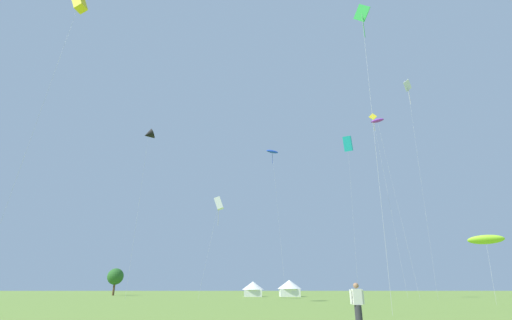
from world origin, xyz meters
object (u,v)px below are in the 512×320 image
Objects in this scene: festival_tent_center at (253,288)px; kite_lime_parafoil at (486,240)px; kite_yellow_diamond at (375,126)px; festival_tent_left at (289,287)px; kite_cyan_box at (348,144)px; kite_white_diamond at (408,89)px; kite_yellow_box at (79,3)px; kite_black_delta at (149,135)px; person_spectator at (358,306)px; tree_distant_left at (115,277)px; kite_purple_parafoil at (377,121)px; kite_white_box at (219,204)px; kite_green_diamond at (362,20)px; kite_blue_parafoil at (272,152)px.

kite_lime_parafoil is at bearing -52.84° from festival_tent_center.
kite_yellow_diamond is 35.19m from festival_tent_left.
kite_cyan_box is 5.94× the size of festival_tent_left.
kite_yellow_box is at bearing -156.91° from kite_white_diamond.
kite_black_delta is at bearing -166.62° from kite_yellow_diamond.
kite_lime_parafoil is at bearing -68.38° from kite_cyan_box.
kite_yellow_diamond is 1.27× the size of kite_cyan_box.
person_spectator is 73.84m from tree_distant_left.
tree_distant_left is (-51.81, 26.38, -25.07)m from kite_purple_parafoil.
festival_tent_center is (-16.65, 12.73, -24.00)m from kite_cyan_box.
festival_tent_center is at bearing 155.66° from kite_white_diamond.
festival_tent_left is at bearing -0.00° from festival_tent_center.
kite_purple_parafoil is 51.33m from person_spectator.
kite_white_box is 2.68× the size of tree_distant_left.
festival_tent_left is at bearing 154.93° from kite_yellow_diamond.
festival_tent_left is at bearing 149.38° from kite_white_diamond.
kite_yellow_diamond is 1.17× the size of kite_purple_parafoil.
kite_green_diamond is 0.75× the size of kite_yellow_diamond.
kite_blue_parafoil is at bearing -131.57° from festival_tent_left.
kite_yellow_diamond is at bearing 13.38° from kite_black_delta.
tree_distant_left is (-59.13, 24.70, -32.81)m from kite_white_diamond.
festival_tent_left is (3.01, 53.88, 0.79)m from person_spectator.
kite_yellow_box is (-16.53, -19.31, 20.91)m from kite_white_box.
festival_tent_center is (-28.96, 13.10, -35.19)m from kite_white_diamond.
kite_white_diamond reaches higher than kite_lime_parafoil.
kite_yellow_diamond is 0.95× the size of kite_yellow_box.
kite_green_diamond is at bearing 59.42° from person_spectator.
kite_green_diamond is 1.70× the size of kite_white_box.
kite_yellow_box is 1.23× the size of kite_purple_parafoil.
kite_white_diamond is at bearing -21.19° from kite_blue_parafoil.
kite_green_diamond is 0.87× the size of kite_purple_parafoil.
kite_cyan_box is 57.03m from tree_distant_left.
festival_tent_center is (-23.77, 7.93, -29.97)m from kite_yellow_diamond.
kite_lime_parafoil reaches higher than festival_tent_left.
festival_tent_left is (-17.50, 32.08, -4.68)m from kite_lime_parafoil.
festival_tent_center is 6.82m from festival_tent_left.
kite_white_diamond is 1.37× the size of kite_blue_parafoil.
kite_cyan_box is (-7.12, -4.81, -5.97)m from kite_yellow_diamond.
kite_blue_parafoil is at bearing 167.10° from kite_yellow_diamond.
kite_purple_parafoil reaches higher than kite_white_box.
kite_white_box is at bearing -172.79° from kite_cyan_box.
kite_blue_parafoil is 26.34m from festival_tent_left.
kite_purple_parafoil is (4.99, -2.05, 3.45)m from kite_cyan_box.
kite_white_box is at bearing -47.75° from tree_distant_left.
tree_distant_left is (-53.95, 19.53, -27.59)m from kite_yellow_diamond.
kite_yellow_box is 6.46× the size of tree_distant_left.
kite_green_diamond is 25.50m from person_spectator.
kite_cyan_box is 31.86m from festival_tent_center.
kite_yellow_box is (-45.83, -26.92, 3.42)m from kite_yellow_diamond.
kite_lime_parafoil is at bearing -19.23° from kite_black_delta.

